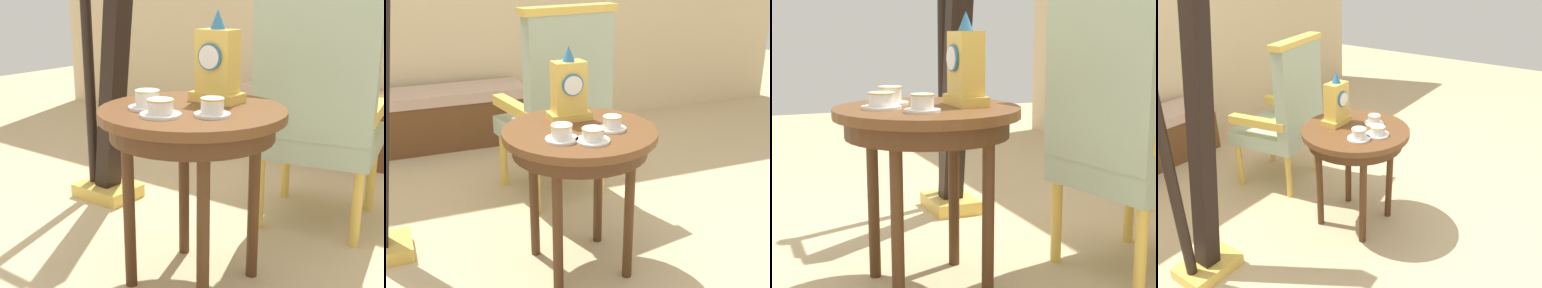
# 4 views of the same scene
# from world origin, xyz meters

# --- Properties ---
(ground_plane) EXTENTS (10.00, 10.00, 0.00)m
(ground_plane) POSITION_xyz_m (0.00, 0.00, 0.00)
(ground_plane) COLOR tan
(side_table) EXTENTS (0.67, 0.67, 0.68)m
(side_table) POSITION_xyz_m (0.09, 0.06, 0.60)
(side_table) COLOR brown
(side_table) RESTS_ON ground
(teacup_left) EXTENTS (0.14, 0.14, 0.07)m
(teacup_left) POSITION_xyz_m (-0.03, -0.04, 0.71)
(teacup_left) COLOR white
(teacup_left) RESTS_ON side_table
(teacup_right) EXTENTS (0.14, 0.14, 0.06)m
(teacup_right) POSITION_xyz_m (0.08, -0.10, 0.71)
(teacup_right) COLOR white
(teacup_right) RESTS_ON side_table
(teacup_center) EXTENTS (0.12, 0.12, 0.06)m
(teacup_center) POSITION_xyz_m (0.21, 0.00, 0.71)
(teacup_center) COLOR white
(teacup_center) RESTS_ON side_table
(mantel_clock) EXTENTS (0.19, 0.11, 0.34)m
(mantel_clock) POSITION_xyz_m (0.09, 0.20, 0.82)
(mantel_clock) COLOR gold
(mantel_clock) RESTS_ON side_table
(armchair) EXTENTS (0.63, 0.62, 1.14)m
(armchair) POSITION_xyz_m (0.25, 0.78, 0.59)
(armchair) COLOR #9EB299
(armchair) RESTS_ON ground
(harp) EXTENTS (0.40, 0.24, 1.76)m
(harp) POSITION_xyz_m (-0.77, 0.49, 0.71)
(harp) COLOR gold
(harp) RESTS_ON ground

